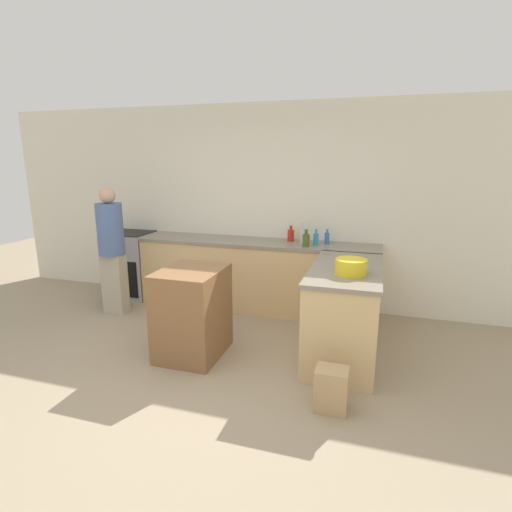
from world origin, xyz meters
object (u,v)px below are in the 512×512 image
Objects in this scene: mixing_bowl at (351,267)px; paper_bag at (331,389)px; dish_soap_bottle at (316,239)px; range_oven at (131,264)px; water_bottle_blue at (327,238)px; hot_sauce_bottle at (291,235)px; vinegar_bottle_clear at (303,235)px; island_table at (192,313)px; person_by_range at (112,246)px; olive_oil_bottle at (306,240)px.

mixing_bowl is 1.13m from paper_bag.
range_oven is at bearing 179.65° from dish_soap_bottle.
dish_soap_bottle is 0.17m from water_bottle_blue.
hot_sauce_bottle is 0.76× the size of vinegar_bottle_clear.
range_oven is 2.23m from island_table.
range_oven is 0.58× the size of person_by_range.
range_oven reaches higher than island_table.
mixing_bowl is 1.54× the size of water_bottle_blue.
hot_sauce_bottle is 0.20m from vinegar_bottle_clear.
island_table is at bearing -125.37° from olive_oil_bottle.
island_table is 2.01m from water_bottle_blue.
island_table is at bearing -126.45° from water_bottle_blue.
water_bottle_blue is (0.22, 0.25, -0.01)m from olive_oil_bottle.
vinegar_bottle_clear is (0.17, -0.09, 0.03)m from hot_sauce_bottle.
dish_soap_bottle is 2.19m from paper_bag.
range_oven is at bearing 106.90° from person_by_range.
vinegar_bottle_clear is 2.30m from paper_bag.
person_by_range reaches higher than water_bottle_blue.
person_by_range is (-2.64, -0.79, -0.12)m from water_bottle_blue.
island_table is 1.85m from dish_soap_bottle.
range_oven is 4.98× the size of water_bottle_blue.
island_table is at bearing -125.52° from dish_soap_bottle.
vinegar_bottle_clear reaches higher than hot_sauce_bottle.
range_oven is at bearing -176.84° from hot_sauce_bottle.
range_oven is 2.43m from hot_sauce_bottle.
vinegar_bottle_clear reaches higher than range_oven.
vinegar_bottle_clear is at bearing 60.48° from island_table.
water_bottle_blue is (1.14, 1.55, 0.56)m from island_table.
range_oven is 2.90m from water_bottle_blue.
island_table is at bearing 159.89° from paper_bag.
paper_bag is at bearing -23.70° from person_by_range.
vinegar_bottle_clear is (-0.70, 1.27, 0.03)m from mixing_bowl.
mixing_bowl is 0.82× the size of paper_bag.
paper_bag is (0.46, -1.98, -0.84)m from dish_soap_bottle.
dish_soap_bottle is 0.12× the size of person_by_range.
olive_oil_bottle is 1.13× the size of water_bottle_blue.
mixing_bowl reaches higher than island_table.
range_oven is 3.77m from paper_bag.
mixing_bowl is 1.45m from vinegar_bottle_clear.
water_bottle_blue is at bearing 99.22° from paper_bag.
dish_soap_bottle is at bearing 103.17° from paper_bag.
island_table is 1.80m from hot_sauce_bottle.
person_by_range is (-3.03, 0.54, -0.11)m from mixing_bowl.
olive_oil_bottle is 0.79× the size of vinegar_bottle_clear.
island_table is 4.24× the size of olive_oil_bottle.
island_table is 1.60m from paper_bag.
olive_oil_bottle is 0.13× the size of person_by_range.
water_bottle_blue is (-0.39, 1.33, 0.00)m from mixing_bowl.
paper_bag is at bearing -72.99° from olive_oil_bottle.
dish_soap_bottle is at bearing 54.48° from island_table.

